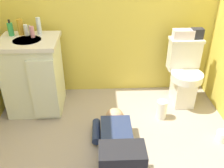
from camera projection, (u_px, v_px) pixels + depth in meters
name	position (u px, v px, depth m)	size (l,w,h in m)	color
ground_plane	(113.00, 147.00, 2.36)	(2.93, 3.07, 0.04)	#A49587
toilet	(184.00, 73.00, 2.82)	(0.36, 0.46, 0.75)	silver
vanity_cabinet	(34.00, 75.00, 2.68)	(0.60, 0.53, 0.82)	beige
faucet	(30.00, 30.00, 2.58)	(0.02, 0.02, 0.10)	silver
person_plumber	(117.00, 147.00, 2.09)	(0.39, 1.06, 0.52)	navy
tissue_box	(183.00, 34.00, 2.68)	(0.22, 0.11, 0.10)	silver
toiletry_bag	(197.00, 33.00, 2.68)	(0.12, 0.09, 0.11)	#26262D
soap_dispenser	(10.00, 29.00, 2.54)	(0.06, 0.06, 0.17)	green
bottle_amber	(20.00, 27.00, 2.56)	(0.06, 0.06, 0.16)	gold
bottle_white	(26.00, 30.00, 2.55)	(0.04, 0.04, 0.11)	white
bottle_pink	(32.00, 32.00, 2.50)	(0.04, 0.04, 0.11)	pink
bottle_clear	(39.00, 26.00, 2.57)	(0.05, 0.05, 0.18)	silver
paper_towel_roll	(162.00, 110.00, 2.67)	(0.11, 0.11, 0.21)	white
toilet_paper_roll	(222.00, 136.00, 2.39)	(0.11, 0.11, 0.10)	white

